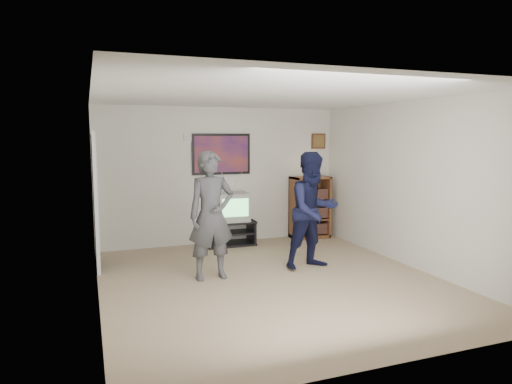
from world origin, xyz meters
TOP-DOWN VIEW (x-y plane):
  - room_shell at (0.00, 0.35)m, footprint 4.51×5.00m
  - media_stand at (0.08, 2.23)m, footprint 0.90×0.51m
  - crt_television at (0.10, 2.23)m, footprint 0.64×0.55m
  - bookshelf at (1.73, 2.28)m, footprint 0.73×0.42m
  - table_lamp at (1.65, 2.24)m, footprint 0.23×0.23m
  - person_tall at (-0.74, 0.42)m, footprint 0.67×0.46m
  - person_short at (0.82, 0.41)m, footprint 0.93×0.77m
  - controller_left at (-0.71, 0.68)m, footprint 0.04×0.13m
  - controller_right at (0.87, 0.68)m, footprint 0.06×0.12m
  - poster at (0.00, 2.48)m, footprint 1.10×0.03m
  - air_vent at (-0.55, 2.48)m, footprint 0.28×0.02m
  - small_picture at (2.00, 2.48)m, footprint 0.30×0.03m
  - doorway at (-2.23, 1.60)m, footprint 0.03×0.85m

SIDE VIEW (x-z plane):
  - media_stand at x=0.08m, z-range 0.00..0.45m
  - bookshelf at x=1.73m, z-range 0.00..1.20m
  - crt_television at x=0.10m, z-range 0.45..0.96m
  - person_short at x=0.82m, z-range 0.00..1.75m
  - person_tall at x=-0.74m, z-range 0.00..1.78m
  - doorway at x=-2.23m, z-range 0.00..2.00m
  - controller_right at x=0.87m, z-range 1.13..1.17m
  - room_shell at x=0.00m, z-range 0.00..2.50m
  - controller_left at x=-0.71m, z-range 1.27..1.30m
  - table_lamp at x=1.65m, z-range 1.20..1.56m
  - poster at x=0.00m, z-range 1.27..2.02m
  - small_picture at x=2.00m, z-range 1.73..2.03m
  - air_vent at x=-0.55m, z-range 1.88..2.02m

